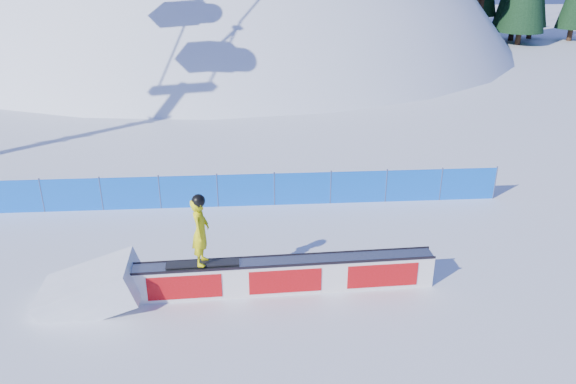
{
  "coord_description": "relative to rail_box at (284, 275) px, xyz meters",
  "views": [
    {
      "loc": [
        2.19,
        -13.66,
        8.4
      ],
      "look_at": [
        3.26,
        1.38,
        1.84
      ],
      "focal_mm": 35.0,
      "sensor_mm": 36.0,
      "label": 1
    }
  ],
  "objects": [
    {
      "name": "safety_fence",
      "position": [
        -2.99,
        5.49,
        0.13
      ],
      "size": [
        22.05,
        0.05,
        1.3
      ],
      "color": "blue",
      "rests_on": "ground"
    },
    {
      "name": "snow_hill",
      "position": [
        -2.99,
        42.99,
        -18.47
      ],
      "size": [
        64.0,
        64.0,
        64.0
      ],
      "color": "white",
      "rests_on": "ground"
    },
    {
      "name": "ground",
      "position": [
        -2.99,
        0.99,
        -0.47
      ],
      "size": [
        160.0,
        160.0,
        0.0
      ],
      "primitive_type": "plane",
      "color": "white",
      "rests_on": "ground"
    },
    {
      "name": "snowboarder",
      "position": [
        -2.11,
        -0.08,
        1.45
      ],
      "size": [
        1.88,
        0.71,
        1.95
      ],
      "rotation": [
        0.0,
        0.0,
        1.44
      ],
      "color": "black",
      "rests_on": "rail_box"
    },
    {
      "name": "snow_ramp",
      "position": [
        -4.98,
        -0.19,
        -0.47
      ],
      "size": [
        2.64,
        1.71,
        1.61
      ],
      "primitive_type": null,
      "rotation": [
        0.0,
        -0.31,
        0.04
      ],
      "color": "white",
      "rests_on": "ground"
    },
    {
      "name": "rail_box",
      "position": [
        0.0,
        0.0,
        0.0
      ],
      "size": [
        7.99,
        0.86,
        0.96
      ],
      "rotation": [
        0.0,
        0.0,
        0.04
      ],
      "color": "white",
      "rests_on": "ground"
    }
  ]
}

